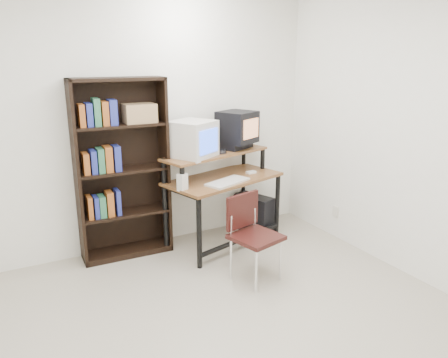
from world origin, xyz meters
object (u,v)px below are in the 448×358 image
computer_desk (222,181)px  school_chair (251,229)px  crt_monitor (193,139)px  pc_tower (254,213)px  bookshelf (121,167)px  crt_tv (237,127)px

computer_desk → school_chair: 0.85m
crt_monitor → pc_tower: (0.78, 0.05, -0.95)m
computer_desk → crt_monitor: (-0.31, 0.06, 0.46)m
school_chair → bookshelf: size_ratio=0.44×
crt_monitor → bookshelf: bookshelf is taller
computer_desk → crt_tv: size_ratio=2.85×
crt_tv → school_chair: (-0.42, -0.98, -0.74)m
crt_monitor → bookshelf: size_ratio=0.30×
crt_tv → pc_tower: 1.03m
computer_desk → bookshelf: 1.05m
crt_tv → computer_desk: bearing=-173.4°
computer_desk → pc_tower: 0.68m
crt_tv → pc_tower: size_ratio=1.04×
bookshelf → computer_desk: bearing=-11.3°
pc_tower → school_chair: school_chair is taller
bookshelf → crt_monitor: bearing=-12.6°
crt_monitor → bookshelf: (-0.69, 0.18, -0.25)m
computer_desk → bookshelf: bearing=151.6°
crt_monitor → pc_tower: 1.22m
school_chair → crt_monitor: bearing=86.6°
computer_desk → bookshelf: bookshelf is taller
crt_tv → bookshelf: 1.31m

